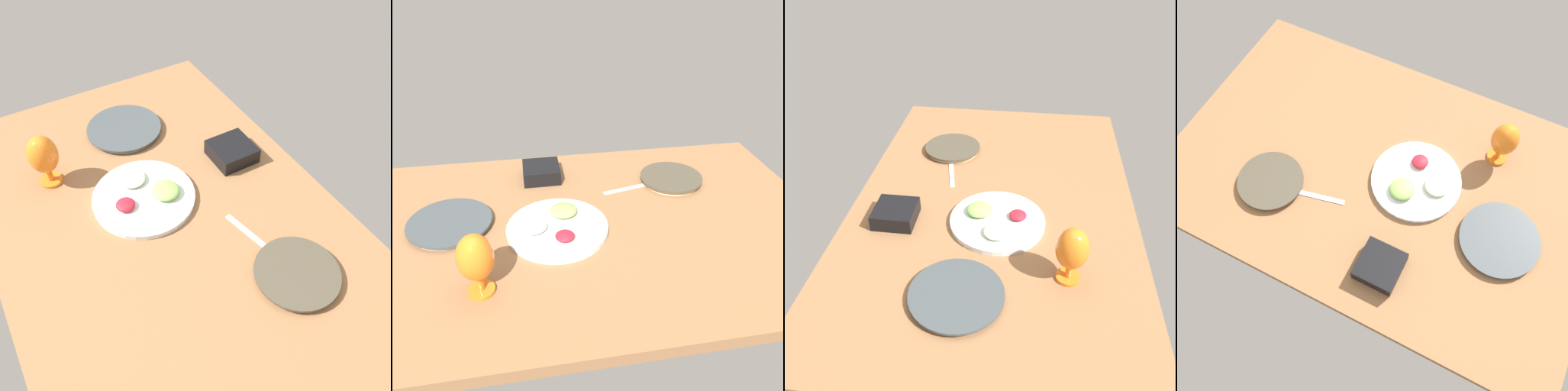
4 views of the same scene
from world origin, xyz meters
The scene contains 7 objects.
ground_plane centered at (0.00, 0.00, -2.00)cm, with size 160.00×104.00×4.00cm, color #8C603D.
dinner_plate_left centered at (-35.37, -22.13, 1.25)cm, with size 24.29×24.29×2.41cm.
dinner_plate_right centered at (47.63, -5.96, 1.12)cm, with size 27.96×27.96×2.15cm.
fruit_platter centered at (12.65, 2.10, 1.35)cm, with size 33.47×33.47×4.77cm.
hurricane_glass_orange centered at (35.64, 26.17, 11.56)cm, with size 9.84×9.84×18.97cm.
square_bowl_black centered at (15.15, -33.35, 3.13)cm, with size 14.37×14.37×5.62cm.
fork_by_left_plate centered at (-16.00, -19.13, 0.30)cm, with size 18.00×1.80×0.60cm, color silver.
Camera 3 is at (128.10, 11.27, 96.54)cm, focal length 39.17 mm.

